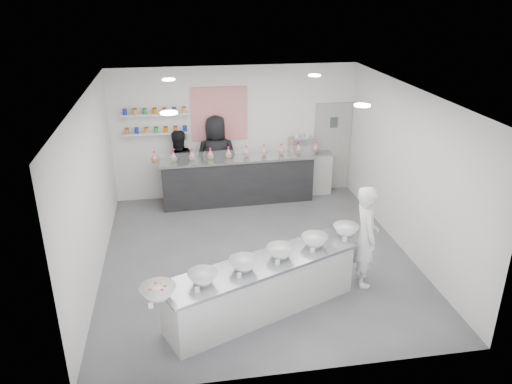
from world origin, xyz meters
TOP-DOWN VIEW (x-y plane):
  - floor at (0.00, 0.00)m, footprint 6.00×6.00m
  - ceiling at (0.00, 0.00)m, footprint 6.00×6.00m
  - back_wall at (0.00, 3.00)m, footprint 5.50×0.00m
  - left_wall at (-2.75, 0.00)m, footprint 0.00×6.00m
  - right_wall at (2.75, 0.00)m, footprint 0.00×6.00m
  - back_door at (2.30, 2.97)m, footprint 0.88×0.04m
  - pattern_panel at (-0.35, 2.98)m, footprint 1.25×0.03m
  - jar_shelf_lower at (-1.75, 2.90)m, footprint 1.45×0.22m
  - jar_shelf_upper at (-1.75, 2.90)m, footprint 1.45×0.22m
  - preserve_jars at (-1.75, 2.88)m, footprint 1.45×0.10m
  - downlight_0 at (-1.40, -1.00)m, footprint 0.24×0.24m
  - downlight_1 at (1.40, -1.00)m, footprint 0.24×0.24m
  - downlight_2 at (-1.40, 1.60)m, footprint 0.24×0.24m
  - downlight_3 at (1.40, 1.60)m, footprint 0.24×0.24m
  - prep_counter at (-0.19, -1.65)m, footprint 3.14×1.89m
  - back_bar at (-0.02, 2.52)m, footprint 3.44×0.74m
  - sneeze_guard at (-0.01, 2.22)m, footprint 3.37×0.13m
  - espresso_ledge at (1.55, 2.78)m, footprint 1.33×0.42m
  - espresso_machine at (1.51, 2.78)m, footprint 0.49×0.34m
  - cup_stacks at (1.33, 2.78)m, footprint 0.26×0.24m
  - prep_bowls at (-0.19, -1.65)m, footprint 3.58×1.94m
  - label_cards at (-0.40, -2.13)m, footprint 3.31×0.04m
  - cookie_bags at (-0.02, 2.52)m, footprint 3.75×0.28m
  - woman_prep at (1.60, -1.11)m, footprint 0.47×0.67m
  - staff_left at (-1.33, 2.77)m, footprint 0.97×0.85m
  - staff_right at (-0.46, 2.77)m, footprint 0.96×0.63m

SIDE VIEW (x-z plane):
  - floor at x=0.00m, z-range 0.00..0.00m
  - prep_counter at x=-0.19m, z-range 0.00..0.85m
  - espresso_ledge at x=1.55m, z-range 0.00..0.99m
  - back_bar at x=-0.02m, z-range 0.00..1.06m
  - staff_left at x=-1.33m, z-range 0.00..1.67m
  - woman_prep at x=1.60m, z-range 0.00..1.72m
  - label_cards at x=-0.40m, z-range 0.85..0.92m
  - prep_bowls at x=-0.19m, z-range 0.85..1.02m
  - staff_right at x=-0.46m, z-range 0.00..1.96m
  - back_door at x=2.30m, z-range 0.00..2.10m
  - cup_stacks at x=1.33m, z-range 0.99..1.34m
  - espresso_machine at x=1.51m, z-range 0.99..1.36m
  - cookie_bags at x=-0.02m, z-range 1.06..1.33m
  - sneeze_guard at x=-0.01m, z-range 1.06..1.35m
  - back_wall at x=0.00m, z-range -1.25..4.25m
  - left_wall at x=-2.75m, z-range -1.50..4.50m
  - right_wall at x=2.75m, z-range -1.50..4.50m
  - jar_shelf_lower at x=-1.75m, z-range 1.58..1.62m
  - preserve_jars at x=-1.75m, z-range 1.60..2.16m
  - pattern_panel at x=-0.35m, z-range 1.35..2.55m
  - jar_shelf_upper at x=-1.75m, z-range 2.00..2.04m
  - downlight_0 at x=-1.40m, z-range 2.97..2.99m
  - downlight_1 at x=1.40m, z-range 2.97..2.99m
  - downlight_2 at x=-1.40m, z-range 2.97..2.99m
  - downlight_3 at x=1.40m, z-range 2.97..2.99m
  - ceiling at x=0.00m, z-range 3.00..3.00m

